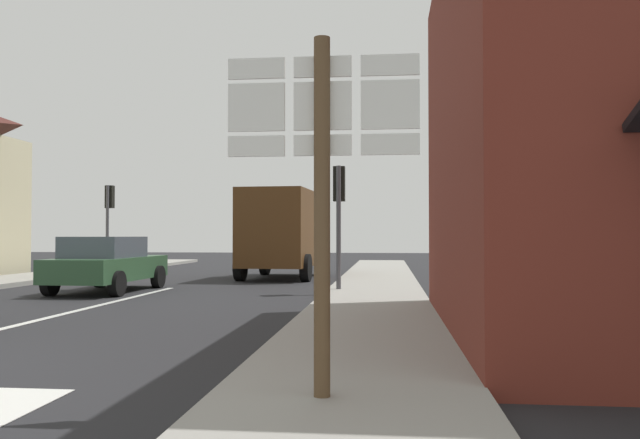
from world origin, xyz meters
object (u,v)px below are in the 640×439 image
traffic_light_far_left (109,208)px  sedan_far (107,263)px  delivery_truck (283,231)px  route_sign_post (322,177)px  traffic_light_near_right (339,199)px

traffic_light_far_left → sedan_far: bearing=-66.3°
sedan_far → traffic_light_far_left: (-3.60, 8.18, 1.83)m
delivery_truck → route_sign_post: route_sign_post is taller
delivery_truck → route_sign_post: size_ratio=1.60×
traffic_light_near_right → traffic_light_far_left: bearing=140.2°
route_sign_post → traffic_light_far_left: 21.97m
route_sign_post → traffic_light_far_left: (-10.49, 19.29, 0.59)m
sedan_far → delivery_truck: bearing=57.2°
route_sign_post → traffic_light_near_right: (-0.69, 11.13, 0.43)m
route_sign_post → sedan_far: bearing=121.8°
sedan_far → traffic_light_near_right: bearing=0.3°
traffic_light_far_left → traffic_light_near_right: size_ratio=1.06×
sedan_far → route_sign_post: (6.89, -11.11, 1.24)m
traffic_light_near_right → route_sign_post: bearing=-86.5°
sedan_far → traffic_light_near_right: traffic_light_near_right is taller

